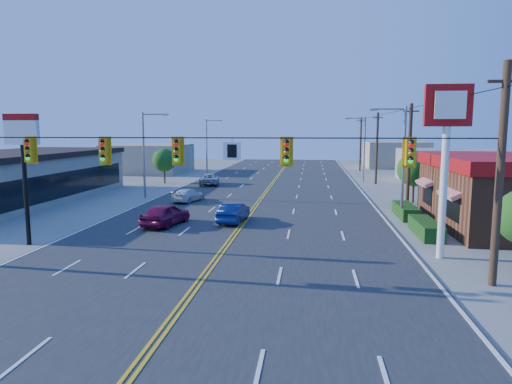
# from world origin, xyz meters

# --- Properties ---
(ground) EXTENTS (160.00, 160.00, 0.00)m
(ground) POSITION_xyz_m (0.00, 0.00, 0.00)
(ground) COLOR gray
(ground) RESTS_ON ground
(road) EXTENTS (20.00, 120.00, 0.06)m
(road) POSITION_xyz_m (0.00, 20.00, 0.03)
(road) COLOR #2D2D30
(road) RESTS_ON ground
(signal_span) EXTENTS (24.32, 0.34, 9.00)m
(signal_span) POSITION_xyz_m (-0.12, 0.00, 4.89)
(signal_span) COLOR #47301E
(signal_span) RESTS_ON ground
(kfc_pylon) EXTENTS (2.20, 0.36, 8.50)m
(kfc_pylon) POSITION_xyz_m (11.00, 4.00, 6.04)
(kfc_pylon) COLOR white
(kfc_pylon) RESTS_ON ground
(strip_mall) EXTENTS (10.40, 26.40, 4.40)m
(strip_mall) POSITION_xyz_m (-22.00, 18.00, 2.25)
(strip_mall) COLOR tan
(strip_mall) RESTS_ON ground
(pizza_hut_sign) EXTENTS (1.90, 0.30, 6.85)m
(pizza_hut_sign) POSITION_xyz_m (-11.00, 4.00, 5.18)
(pizza_hut_sign) COLOR black
(pizza_hut_sign) RESTS_ON ground
(streetlight_se) EXTENTS (2.55, 0.25, 8.00)m
(streetlight_se) POSITION_xyz_m (10.79, 14.00, 4.51)
(streetlight_se) COLOR gray
(streetlight_se) RESTS_ON ground
(streetlight_ne) EXTENTS (2.55, 0.25, 8.00)m
(streetlight_ne) POSITION_xyz_m (10.79, 38.00, 4.51)
(streetlight_ne) COLOR gray
(streetlight_ne) RESTS_ON ground
(streetlight_sw) EXTENTS (2.55, 0.25, 8.00)m
(streetlight_sw) POSITION_xyz_m (-10.79, 22.00, 4.51)
(streetlight_sw) COLOR gray
(streetlight_sw) RESTS_ON ground
(streetlight_nw) EXTENTS (2.55, 0.25, 8.00)m
(streetlight_nw) POSITION_xyz_m (-10.79, 48.00, 4.51)
(streetlight_nw) COLOR gray
(streetlight_nw) RESTS_ON ground
(utility_pole_near) EXTENTS (0.28, 0.28, 8.40)m
(utility_pole_near) POSITION_xyz_m (12.20, 18.00, 4.20)
(utility_pole_near) COLOR #47301E
(utility_pole_near) RESTS_ON ground
(utility_pole_mid) EXTENTS (0.28, 0.28, 8.40)m
(utility_pole_mid) POSITION_xyz_m (12.20, 36.00, 4.20)
(utility_pole_mid) COLOR #47301E
(utility_pole_mid) RESTS_ON ground
(utility_pole_far) EXTENTS (0.28, 0.28, 8.40)m
(utility_pole_far) POSITION_xyz_m (12.20, 54.00, 4.20)
(utility_pole_far) COLOR #47301E
(utility_pole_far) RESTS_ON ground
(tree_kfc_rear) EXTENTS (2.94, 2.94, 4.41)m
(tree_kfc_rear) POSITION_xyz_m (13.50, 22.00, 2.93)
(tree_kfc_rear) COLOR #47301E
(tree_kfc_rear) RESTS_ON ground
(tree_west) EXTENTS (2.80, 2.80, 4.20)m
(tree_west) POSITION_xyz_m (-13.00, 34.00, 2.79)
(tree_west) COLOR #47301E
(tree_west) RESTS_ON ground
(bld_east_mid) EXTENTS (12.00, 10.00, 4.00)m
(bld_east_mid) POSITION_xyz_m (22.00, 40.00, 2.00)
(bld_east_mid) COLOR gray
(bld_east_mid) RESTS_ON ground
(bld_west_far) EXTENTS (11.00, 12.00, 4.20)m
(bld_west_far) POSITION_xyz_m (-20.00, 48.00, 2.10)
(bld_west_far) COLOR tan
(bld_west_far) RESTS_ON ground
(bld_east_far) EXTENTS (10.00, 10.00, 4.40)m
(bld_east_far) POSITION_xyz_m (19.00, 62.00, 2.20)
(bld_east_far) COLOR tan
(bld_east_far) RESTS_ON ground
(car_magenta) EXTENTS (2.57, 4.62, 1.49)m
(car_magenta) POSITION_xyz_m (-5.00, 9.76, 0.74)
(car_magenta) COLOR maroon
(car_magenta) RESTS_ON ground
(car_blue) EXTENTS (1.76, 4.16, 1.33)m
(car_blue) POSITION_xyz_m (-0.70, 11.38, 0.67)
(car_blue) COLOR navy
(car_blue) RESTS_ON ground
(car_white) EXTENTS (2.54, 4.22, 1.14)m
(car_white) POSITION_xyz_m (-6.25, 19.94, 0.57)
(car_white) COLOR silver
(car_white) RESTS_ON ground
(car_silver) EXTENTS (2.97, 5.02, 1.31)m
(car_silver) POSITION_xyz_m (-7.17, 32.53, 0.66)
(car_silver) COLOR #B8B9BE
(car_silver) RESTS_ON ground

